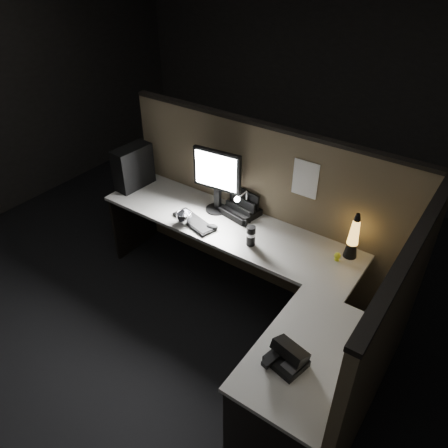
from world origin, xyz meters
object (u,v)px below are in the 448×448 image
Objects in this scene: monitor at (217,175)px; keyboard at (194,222)px; pc_tower at (133,167)px; desk_phone at (287,357)px; lava_lamp at (353,239)px.

keyboard is (-0.04, -0.28, -0.33)m from monitor.
keyboard is (0.84, -0.17, -0.19)m from pc_tower.
pc_tower is 0.94× the size of keyboard.
pc_tower is 2.35m from desk_phone.
pc_tower is 1.62× the size of desk_phone.
monitor is at bearing 96.91° from keyboard.
monitor is (0.88, 0.11, 0.14)m from pc_tower.
lava_lamp is (2.07, 0.17, -0.04)m from pc_tower.
keyboard is at bearing -7.46° from pc_tower.
monitor is 2.30× the size of desk_phone.
monitor is at bearing -177.44° from lava_lamp.
keyboard is 1.73× the size of desk_phone.
pc_tower is at bearing 168.85° from desk_phone.
monitor reaches higher than keyboard.
desk_phone reaches higher than keyboard.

